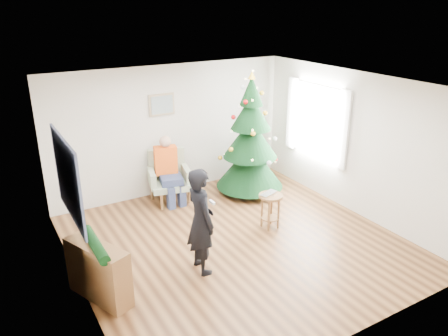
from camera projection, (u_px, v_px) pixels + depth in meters
floor at (237, 242)px, 7.20m from camera, size 5.00×5.00×0.00m
ceiling at (239, 85)px, 6.26m from camera, size 5.00×5.00×0.00m
wall_back at (172, 130)px, 8.74m from camera, size 5.00×0.00×5.00m
wall_front at (361, 242)px, 4.72m from camera, size 5.00×0.00×5.00m
wall_left at (72, 205)px, 5.55m from camera, size 0.00×5.00×5.00m
wall_right at (355, 144)px, 7.91m from camera, size 0.00×5.00×5.00m
window_panel at (317, 121)px, 8.63m from camera, size 0.04×1.30×1.40m
curtains at (316, 121)px, 8.62m from camera, size 0.05×1.75×1.50m
christmas_tree at (250, 140)px, 8.73m from camera, size 1.37×1.37×2.48m
stool at (270, 211)px, 7.57m from camera, size 0.42×0.42×0.62m
laptop at (271, 194)px, 7.45m from camera, size 0.40×0.32×0.03m
armchair at (169, 183)px, 8.59m from camera, size 0.89×0.86×1.01m
seated_person at (169, 169)px, 8.42m from camera, size 0.50×0.67×1.32m
standing_man at (201, 221)px, 6.21m from camera, size 0.40×0.60×1.60m
game_controller at (212, 202)px, 6.17m from camera, size 0.04×0.13×0.04m
console at (99, 272)px, 5.74m from camera, size 0.66×1.04×0.80m
garland at (95, 244)px, 5.59m from camera, size 0.14×0.90×0.14m
tapestry at (68, 179)px, 5.72m from camera, size 0.03×1.50×1.15m
framed_picture at (162, 105)px, 8.42m from camera, size 0.52×0.05×0.42m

